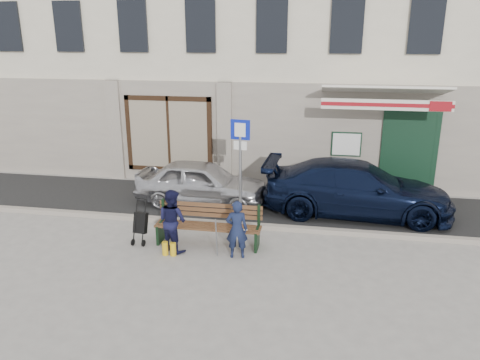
% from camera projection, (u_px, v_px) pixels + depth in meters
% --- Properties ---
extents(ground, '(80.00, 80.00, 0.00)m').
position_uv_depth(ground, '(242.00, 255.00, 10.14)').
color(ground, '#9E9991').
rests_on(ground, ground).
extents(asphalt_lane, '(60.00, 3.20, 0.01)m').
position_uv_depth(asphalt_lane, '(261.00, 206.00, 13.05)').
color(asphalt_lane, '#282828').
rests_on(asphalt_lane, ground).
extents(curb, '(60.00, 0.18, 0.12)m').
position_uv_depth(curb, '(253.00, 226.00, 11.53)').
color(curb, '#9E9384').
rests_on(curb, ground).
extents(building, '(20.00, 8.27, 10.00)m').
position_uv_depth(building, '(283.00, 22.00, 16.59)').
color(building, beige).
rests_on(building, ground).
extents(car_silver, '(3.74, 1.65, 1.25)m').
position_uv_depth(car_silver, '(202.00, 183.00, 13.00)').
color(car_silver, silver).
rests_on(car_silver, ground).
extents(car_navy, '(4.95, 2.19, 1.41)m').
position_uv_depth(car_navy, '(357.00, 189.00, 12.27)').
color(car_navy, black).
rests_on(car_navy, ground).
extents(parking_sign, '(0.49, 0.11, 2.63)m').
position_uv_depth(parking_sign, '(240.00, 155.00, 11.43)').
color(parking_sign, gray).
rests_on(parking_sign, ground).
extents(bench, '(2.40, 1.17, 0.98)m').
position_uv_depth(bench, '(206.00, 226.00, 10.53)').
color(bench, brown).
rests_on(bench, ground).
extents(man, '(0.51, 0.38, 1.28)m').
position_uv_depth(man, '(237.00, 229.00, 9.88)').
color(man, '#161E3C').
rests_on(man, ground).
extents(woman, '(0.86, 0.80, 1.40)m').
position_uv_depth(woman, '(172.00, 220.00, 10.20)').
color(woman, black).
rests_on(woman, ground).
extents(stroller, '(0.33, 0.45, 1.03)m').
position_uv_depth(stroller, '(140.00, 224.00, 10.65)').
color(stroller, black).
rests_on(stroller, ground).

